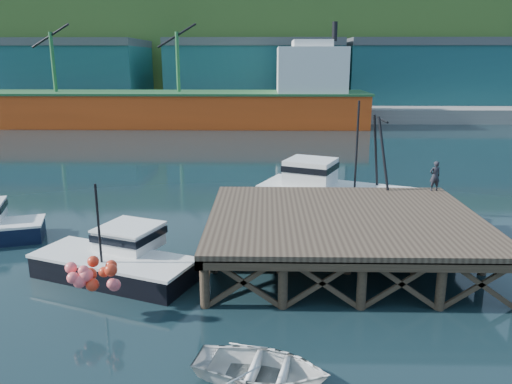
{
  "coord_description": "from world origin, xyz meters",
  "views": [
    {
      "loc": [
        2.02,
        -21.33,
        8.79
      ],
      "look_at": [
        1.54,
        2.0,
        2.62
      ],
      "focal_mm": 35.0,
      "sensor_mm": 36.0,
      "label": 1
    }
  ],
  "objects_px": {
    "boat_black": "(117,259)",
    "trawler": "(343,194)",
    "dinghy": "(261,368)",
    "dockworker": "(435,176)"
  },
  "relations": [
    {
      "from": "boat_black",
      "to": "trawler",
      "type": "bearing_deg",
      "value": 60.15
    },
    {
      "from": "boat_black",
      "to": "dinghy",
      "type": "distance_m",
      "value": 9.24
    },
    {
      "from": "trawler",
      "to": "dockworker",
      "type": "distance_m",
      "value": 5.17
    },
    {
      "from": "dinghy",
      "to": "dockworker",
      "type": "distance_m",
      "value": 16.35
    },
    {
      "from": "boat_black",
      "to": "dockworker",
      "type": "height_order",
      "value": "boat_black"
    },
    {
      "from": "trawler",
      "to": "dinghy",
      "type": "relative_size",
      "value": 2.72
    },
    {
      "from": "boat_black",
      "to": "dinghy",
      "type": "relative_size",
      "value": 1.88
    },
    {
      "from": "trawler",
      "to": "dinghy",
      "type": "xyz_separation_m",
      "value": [
        -4.52,
        -15.52,
        -0.97
      ]
    },
    {
      "from": "trawler",
      "to": "dockworker",
      "type": "height_order",
      "value": "trawler"
    },
    {
      "from": "boat_black",
      "to": "dockworker",
      "type": "relative_size",
      "value": 4.6
    }
  ]
}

